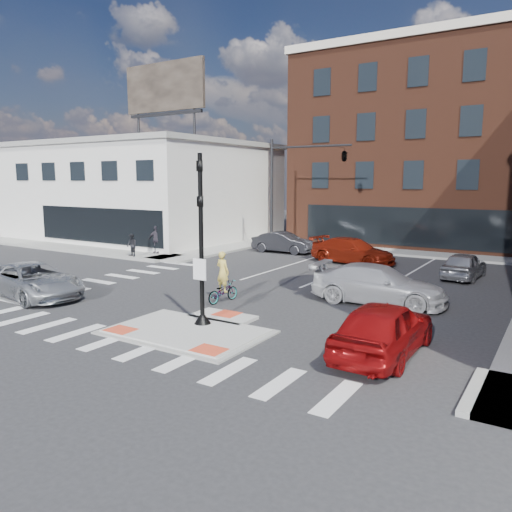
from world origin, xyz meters
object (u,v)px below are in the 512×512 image
Objects in this scene: white_pickup at (378,285)px; bg_car_silver at (464,265)px; silver_suv at (32,281)px; red_sedan at (384,328)px; pedestrian_a at (132,245)px; cyclist at (223,285)px; bg_car_dark at (283,242)px; bg_car_red at (353,251)px; pedestrian_b at (156,239)px.

bg_car_silver is (2.08, 7.62, -0.11)m from white_pickup.
silver_suv is 1.33× the size of bg_car_silver.
white_pickup is 7.90m from bg_car_silver.
pedestrian_a is (-19.90, 9.08, 0.06)m from red_sedan.
silver_suv is 15.12m from white_pickup.
bg_car_silver is 1.89× the size of cyclist.
cyclist reaches higher than red_sedan.
red_sedan is at bearing -79.90° from silver_suv.
pedestrian_a is at bearing 77.43° from white_pickup.
bg_car_dark is 13.03m from bg_car_silver.
cyclist is 13.57m from pedestrian_a.
silver_suv is 1.12× the size of red_sedan.
white_pickup is 3.72× the size of pedestrian_a.
bg_car_red is at bearing -22.16° from silver_suv.
pedestrian_a reaches higher than silver_suv.
white_pickup is 17.96m from pedestrian_a.
bg_car_dark is 2.96× the size of pedestrian_a.
red_sedan is (15.53, 1.09, 0.08)m from silver_suv.
pedestrian_a is at bearing 29.35° from silver_suv.
white_pickup is at bearing -30.26° from pedestrian_b.
cyclist reaches higher than white_pickup.
pedestrian_b reaches higher than red_sedan.
bg_car_silver is (15.42, 14.76, -0.06)m from silver_suv.
red_sedan is at bearing -162.87° from white_pickup.
bg_car_silver is at bearing 26.53° from pedestrian_a.
bg_car_red is 12.34m from cyclist.
bg_car_dark is (-12.76, 16.78, -0.11)m from red_sedan.
red_sedan is 8.36m from cyclist.
silver_suv is at bearing 115.31° from white_pickup.
pedestrian_b is at bearing 94.22° from pedestrian_a.
white_pickup is 6.59m from cyclist.
cyclist is at bearing -14.34° from pedestrian_a.
red_sedan is at bearing -43.64° from pedestrian_b.
bg_car_red is at bearing 3.24° from pedestrian_b.
pedestrian_b is at bearing 24.55° from silver_suv.
pedestrian_b reaches higher than silver_suv.
pedestrian_a reaches higher than white_pickup.
silver_suv is 12.80m from pedestrian_b.
pedestrian_a is (-19.79, -4.59, 0.20)m from bg_car_silver.
pedestrian_b reaches higher than white_pickup.
silver_suv is 1.23× the size of bg_car_dark.
cyclist is (7.63, 3.84, -0.03)m from silver_suv.
pedestrian_b reaches higher than pedestrian_a.
bg_car_dark is at bearing 25.88° from pedestrian_b.
pedestrian_a is 0.79× the size of pedestrian_b.
bg_car_dark is at bearing -2.70° from silver_suv.
silver_suv is 18.09m from bg_car_dark.
pedestrian_b is (-6.82, -5.74, 0.37)m from bg_car_dark.
pedestrian_a reaches higher than bg_car_red.
bg_car_dark is at bearing 83.39° from bg_car_red.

